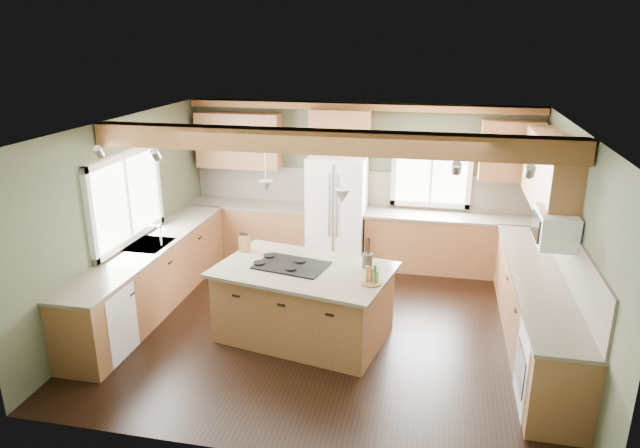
# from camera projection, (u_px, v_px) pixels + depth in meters

# --- Properties ---
(floor) EXTENTS (5.60, 5.60, 0.00)m
(floor) POSITION_uv_depth(u_px,v_px,m) (330.00, 325.00, 7.44)
(floor) COLOR black
(floor) RESTS_ON ground
(ceiling) EXTENTS (5.60, 5.60, 0.00)m
(ceiling) POSITION_uv_depth(u_px,v_px,m) (331.00, 126.00, 6.62)
(ceiling) COLOR silver
(ceiling) RESTS_ON wall_back
(wall_back) EXTENTS (5.60, 0.00, 5.60)m
(wall_back) POSITION_uv_depth(u_px,v_px,m) (359.00, 182.00, 9.35)
(wall_back) COLOR #434B35
(wall_back) RESTS_ON ground
(wall_left) EXTENTS (0.00, 5.00, 5.00)m
(wall_left) POSITION_uv_depth(u_px,v_px,m) (124.00, 217.00, 7.58)
(wall_left) COLOR #434B35
(wall_left) RESTS_ON ground
(wall_right) EXTENTS (0.00, 5.00, 5.00)m
(wall_right) POSITION_uv_depth(u_px,v_px,m) (572.00, 248.00, 6.48)
(wall_right) COLOR #434B35
(wall_right) RESTS_ON ground
(ceiling_beam) EXTENTS (5.55, 0.26, 0.26)m
(ceiling_beam) POSITION_uv_depth(u_px,v_px,m) (326.00, 142.00, 6.36)
(ceiling_beam) COLOR brown
(ceiling_beam) RESTS_ON ceiling
(soffit_trim) EXTENTS (5.55, 0.20, 0.10)m
(soffit_trim) POSITION_uv_depth(u_px,v_px,m) (360.00, 107.00, 8.86)
(soffit_trim) COLOR brown
(soffit_trim) RESTS_ON ceiling
(backsplash_back) EXTENTS (5.58, 0.03, 0.58)m
(backsplash_back) POSITION_uv_depth(u_px,v_px,m) (359.00, 188.00, 9.36)
(backsplash_back) COLOR brown
(backsplash_back) RESTS_ON wall_back
(backsplash_right) EXTENTS (0.03, 3.70, 0.58)m
(backsplash_right) POSITION_uv_depth(u_px,v_px,m) (569.00, 254.00, 6.56)
(backsplash_right) COLOR brown
(backsplash_right) RESTS_ON wall_right
(base_cab_back_left) EXTENTS (2.02, 0.60, 0.88)m
(base_cab_back_left) POSITION_uv_depth(u_px,v_px,m) (252.00, 230.00, 9.69)
(base_cab_back_left) COLOR brown
(base_cab_back_left) RESTS_ON floor
(counter_back_left) EXTENTS (2.06, 0.64, 0.04)m
(counter_back_left) POSITION_uv_depth(u_px,v_px,m) (251.00, 204.00, 9.55)
(counter_back_left) COLOR #453F32
(counter_back_left) RESTS_ON base_cab_back_left
(base_cab_back_right) EXTENTS (2.62, 0.60, 0.88)m
(base_cab_back_right) POSITION_uv_depth(u_px,v_px,m) (448.00, 244.00, 9.05)
(base_cab_back_right) COLOR brown
(base_cab_back_right) RESTS_ON floor
(counter_back_right) EXTENTS (2.66, 0.64, 0.04)m
(counter_back_right) POSITION_uv_depth(u_px,v_px,m) (451.00, 217.00, 8.90)
(counter_back_right) COLOR #453F32
(counter_back_right) RESTS_ON base_cab_back_right
(base_cab_left) EXTENTS (0.60, 3.70, 0.88)m
(base_cab_left) POSITION_uv_depth(u_px,v_px,m) (153.00, 277.00, 7.84)
(base_cab_left) COLOR brown
(base_cab_left) RESTS_ON floor
(counter_left) EXTENTS (0.64, 3.74, 0.04)m
(counter_left) POSITION_uv_depth(u_px,v_px,m) (150.00, 246.00, 7.69)
(counter_left) COLOR #453F32
(counter_left) RESTS_ON base_cab_left
(base_cab_right) EXTENTS (0.60, 3.70, 0.88)m
(base_cab_right) POSITION_uv_depth(u_px,v_px,m) (535.00, 311.00, 6.86)
(base_cab_right) COLOR brown
(base_cab_right) RESTS_ON floor
(counter_right) EXTENTS (0.64, 3.74, 0.04)m
(counter_right) POSITION_uv_depth(u_px,v_px,m) (539.00, 276.00, 6.71)
(counter_right) COLOR #453F32
(counter_right) RESTS_ON base_cab_right
(upper_cab_back_left) EXTENTS (1.40, 0.35, 0.90)m
(upper_cab_back_left) POSITION_uv_depth(u_px,v_px,m) (239.00, 140.00, 9.37)
(upper_cab_back_left) COLOR brown
(upper_cab_back_left) RESTS_ON wall_back
(upper_cab_over_fridge) EXTENTS (0.96, 0.35, 0.70)m
(upper_cab_over_fridge) POSITION_uv_depth(u_px,v_px,m) (340.00, 132.00, 8.98)
(upper_cab_over_fridge) COLOR brown
(upper_cab_over_fridge) RESTS_ON wall_back
(upper_cab_right) EXTENTS (0.35, 2.20, 0.90)m
(upper_cab_right) POSITION_uv_depth(u_px,v_px,m) (550.00, 174.00, 7.14)
(upper_cab_right) COLOR brown
(upper_cab_right) RESTS_ON wall_right
(upper_cab_back_corner) EXTENTS (0.90, 0.35, 0.90)m
(upper_cab_back_corner) POSITION_uv_depth(u_px,v_px,m) (511.00, 151.00, 8.53)
(upper_cab_back_corner) COLOR brown
(upper_cab_back_corner) RESTS_ON wall_back
(window_left) EXTENTS (0.04, 1.60, 1.05)m
(window_left) POSITION_uv_depth(u_px,v_px,m) (125.00, 198.00, 7.54)
(window_left) COLOR white
(window_left) RESTS_ON wall_left
(window_back) EXTENTS (1.10, 0.04, 1.00)m
(window_back) POSITION_uv_depth(u_px,v_px,m) (431.00, 171.00, 9.03)
(window_back) COLOR white
(window_back) RESTS_ON wall_back
(sink) EXTENTS (0.50, 0.65, 0.03)m
(sink) POSITION_uv_depth(u_px,v_px,m) (150.00, 245.00, 7.69)
(sink) COLOR #262628
(sink) RESTS_ON counter_left
(faucet) EXTENTS (0.02, 0.02, 0.28)m
(faucet) POSITION_uv_depth(u_px,v_px,m) (161.00, 236.00, 7.61)
(faucet) COLOR #B2B2B7
(faucet) RESTS_ON sink
(dishwasher) EXTENTS (0.60, 0.60, 0.84)m
(dishwasher) POSITION_uv_depth(u_px,v_px,m) (100.00, 322.00, 6.63)
(dishwasher) COLOR white
(dishwasher) RESTS_ON floor
(oven) EXTENTS (0.60, 0.72, 0.84)m
(oven) POSITION_uv_depth(u_px,v_px,m) (552.00, 371.00, 5.66)
(oven) COLOR white
(oven) RESTS_ON floor
(microwave) EXTENTS (0.40, 0.70, 0.38)m
(microwave) POSITION_uv_depth(u_px,v_px,m) (555.00, 227.00, 6.40)
(microwave) COLOR white
(microwave) RESTS_ON wall_right
(pendant_left) EXTENTS (0.18, 0.18, 0.16)m
(pendant_left) POSITION_uv_depth(u_px,v_px,m) (266.00, 187.00, 6.78)
(pendant_left) COLOR #B2B2B7
(pendant_left) RESTS_ON ceiling
(pendant_right) EXTENTS (0.18, 0.18, 0.16)m
(pendant_right) POSITION_uv_depth(u_px,v_px,m) (342.00, 196.00, 6.41)
(pendant_right) COLOR #B2B2B7
(pendant_right) RESTS_ON ceiling
(refrigerator) EXTENTS (0.90, 0.74, 1.80)m
(refrigerator) POSITION_uv_depth(u_px,v_px,m) (337.00, 211.00, 9.18)
(refrigerator) COLOR white
(refrigerator) RESTS_ON floor
(island) EXTENTS (2.15, 1.56, 0.88)m
(island) POSITION_uv_depth(u_px,v_px,m) (304.00, 304.00, 7.05)
(island) COLOR olive
(island) RESTS_ON floor
(island_top) EXTENTS (2.30, 1.71, 0.04)m
(island_top) POSITION_uv_depth(u_px,v_px,m) (304.00, 270.00, 6.90)
(island_top) COLOR #453F32
(island_top) RESTS_ON island
(cooktop) EXTENTS (0.94, 0.72, 0.02)m
(cooktop) POSITION_uv_depth(u_px,v_px,m) (292.00, 265.00, 6.96)
(cooktop) COLOR black
(cooktop) RESTS_ON island_top
(knife_block) EXTENTS (0.15, 0.12, 0.21)m
(knife_block) POSITION_uv_depth(u_px,v_px,m) (245.00, 244.00, 7.40)
(knife_block) COLOR brown
(knife_block) RESTS_ON island_top
(utensil_crock) EXTENTS (0.17, 0.17, 0.17)m
(utensil_crock) POSITION_uv_depth(u_px,v_px,m) (367.00, 261.00, 6.90)
(utensil_crock) COLOR #39332D
(utensil_crock) RESTS_ON island_top
(bottle_tray) EXTENTS (0.24, 0.24, 0.22)m
(bottle_tray) POSITION_uv_depth(u_px,v_px,m) (371.00, 274.00, 6.43)
(bottle_tray) COLOR #5C301B
(bottle_tray) RESTS_ON island_top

